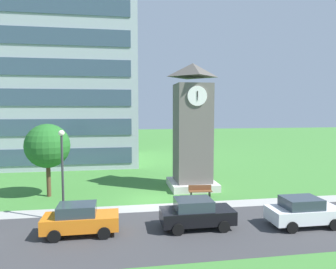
% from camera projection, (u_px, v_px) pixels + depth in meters
% --- Properties ---
extents(ground_plane, '(160.00, 160.00, 0.00)m').
position_uv_depth(ground_plane, '(151.00, 200.00, 23.40)').
color(ground_plane, '#3D7A33').
extents(street_asphalt, '(120.00, 7.20, 0.01)m').
position_uv_depth(street_asphalt, '(163.00, 232.00, 17.23)').
color(street_asphalt, '#38383A').
rests_on(street_asphalt, ground).
extents(kerb_strip, '(120.00, 1.60, 0.01)m').
position_uv_depth(kerb_strip, '(154.00, 208.00, 21.56)').
color(kerb_strip, '#9E9E99').
rests_on(kerb_strip, ground).
extents(office_building, '(19.38, 13.58, 22.40)m').
position_uv_depth(office_building, '(58.00, 74.00, 39.58)').
color(office_building, '#9EA8B2').
rests_on(office_building, ground).
extents(clock_tower, '(3.91, 3.91, 10.60)m').
position_uv_depth(clock_tower, '(193.00, 133.00, 26.59)').
color(clock_tower, '#605B56').
rests_on(clock_tower, ground).
extents(park_bench, '(1.83, 0.63, 0.88)m').
position_uv_depth(park_bench, '(200.00, 191.00, 24.22)').
color(park_bench, brown).
rests_on(park_bench, ground).
extents(street_lamp, '(0.36, 0.36, 5.54)m').
position_uv_depth(street_lamp, '(62.00, 165.00, 18.78)').
color(street_lamp, '#333338').
rests_on(street_lamp, ground).
extents(tree_by_building, '(3.40, 3.40, 5.66)m').
position_uv_depth(tree_by_building, '(48.00, 146.00, 24.04)').
color(tree_by_building, '#513823').
rests_on(tree_by_building, ground).
extents(parked_car_orange, '(4.01, 1.89, 1.69)m').
position_uv_depth(parked_car_orange, '(80.00, 219.00, 16.89)').
color(parked_car_orange, orange).
rests_on(parked_car_orange, ground).
extents(parked_car_black, '(4.15, 2.05, 1.69)m').
position_uv_depth(parked_car_black, '(196.00, 213.00, 17.87)').
color(parked_car_black, black).
rests_on(parked_car_black, ground).
extents(parked_car_white, '(4.16, 2.02, 1.69)m').
position_uv_depth(parked_car_white, '(303.00, 211.00, 18.15)').
color(parked_car_white, silver).
rests_on(parked_car_white, ground).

